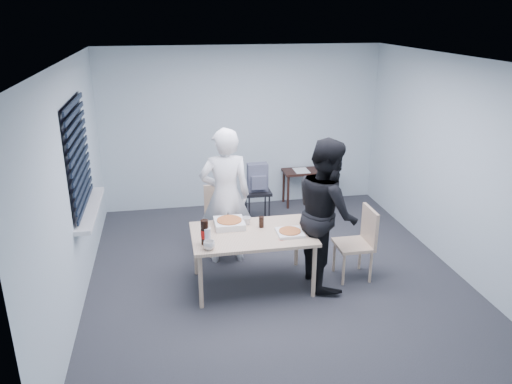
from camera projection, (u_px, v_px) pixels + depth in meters
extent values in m
plane|color=#2A2B2F|center=(275.00, 275.00, 6.20)|extent=(5.00, 5.00, 0.00)
plane|color=white|center=(278.00, 60.00, 5.30)|extent=(5.00, 5.00, 0.00)
plane|color=silver|center=(242.00, 128.00, 8.06)|extent=(4.50, 0.00, 4.50)
plane|color=silver|center=(357.00, 286.00, 3.44)|extent=(4.50, 0.00, 4.50)
plane|color=silver|center=(73.00, 187.00, 5.36)|extent=(0.00, 5.00, 5.00)
plane|color=silver|center=(455.00, 165.00, 6.14)|extent=(0.00, 5.00, 5.00)
plane|color=black|center=(77.00, 155.00, 5.65)|extent=(0.00, 1.30, 1.30)
cube|color=black|center=(80.00, 155.00, 5.65)|extent=(0.04, 1.30, 1.25)
cube|color=silver|center=(90.00, 209.00, 5.89)|extent=(0.18, 1.42, 0.05)
cube|color=beige|center=(252.00, 234.00, 5.75)|extent=(1.40, 0.89, 0.04)
cylinder|color=beige|center=(201.00, 282.00, 5.41)|extent=(0.05, 0.05, 0.64)
cylinder|color=beige|center=(196.00, 250.00, 6.12)|extent=(0.05, 0.05, 0.64)
cylinder|color=beige|center=(314.00, 271.00, 5.63)|extent=(0.05, 0.05, 0.64)
cylinder|color=beige|center=(297.00, 242.00, 6.34)|extent=(0.05, 0.05, 0.64)
cube|color=beige|center=(222.00, 221.00, 6.68)|extent=(0.42, 0.42, 0.04)
cube|color=beige|center=(219.00, 200.00, 6.77)|extent=(0.42, 0.04, 0.44)
cylinder|color=beige|center=(211.00, 243.00, 6.57)|extent=(0.03, 0.03, 0.41)
cylinder|color=beige|center=(208.00, 233.00, 6.89)|extent=(0.03, 0.03, 0.41)
cylinder|color=beige|center=(236.00, 241.00, 6.63)|extent=(0.03, 0.03, 0.41)
cylinder|color=beige|center=(233.00, 231.00, 6.94)|extent=(0.03, 0.03, 0.41)
cube|color=beige|center=(353.00, 245.00, 6.01)|extent=(0.42, 0.42, 0.04)
cube|color=beige|center=(370.00, 226.00, 5.96)|extent=(0.04, 0.42, 0.44)
cylinder|color=beige|center=(344.00, 270.00, 5.90)|extent=(0.03, 0.03, 0.41)
cylinder|color=beige|center=(334.00, 256.00, 6.22)|extent=(0.03, 0.03, 0.41)
cylinder|color=beige|center=(371.00, 267.00, 5.96)|extent=(0.03, 0.03, 0.41)
cylinder|color=beige|center=(360.00, 254.00, 6.28)|extent=(0.03, 0.03, 0.41)
imported|color=white|center=(225.00, 196.00, 6.29)|extent=(0.65, 0.42, 1.77)
imported|color=black|center=(327.00, 213.00, 5.78)|extent=(0.47, 0.86, 1.77)
cube|color=#351B15|center=(310.00, 171.00, 8.29)|extent=(0.89, 0.40, 0.04)
cylinder|color=#351B15|center=(288.00, 193.00, 8.18)|extent=(0.04, 0.04, 0.55)
cylinder|color=#351B15|center=(284.00, 186.00, 8.47)|extent=(0.04, 0.04, 0.55)
cylinder|color=#351B15|center=(335.00, 190.00, 8.32)|extent=(0.04, 0.04, 0.55)
cylinder|color=#351B15|center=(329.00, 183.00, 8.61)|extent=(0.04, 0.04, 0.55)
cube|color=black|center=(257.00, 192.00, 7.53)|extent=(0.39, 0.39, 0.04)
cylinder|color=black|center=(249.00, 213.00, 7.45)|extent=(0.04, 0.04, 0.49)
cylinder|color=black|center=(246.00, 205.00, 7.74)|extent=(0.04, 0.04, 0.49)
cylinder|color=black|center=(269.00, 211.00, 7.51)|extent=(0.04, 0.04, 0.49)
cylinder|color=black|center=(265.00, 204.00, 7.79)|extent=(0.04, 0.04, 0.49)
cube|color=slate|center=(257.00, 177.00, 7.45)|extent=(0.30, 0.16, 0.42)
cube|color=slate|center=(259.00, 183.00, 7.36)|extent=(0.22, 0.06, 0.20)
cube|color=white|center=(229.00, 225.00, 5.91)|extent=(0.35, 0.35, 0.04)
cube|color=white|center=(229.00, 222.00, 5.90)|extent=(0.35, 0.35, 0.04)
cylinder|color=#CC7F38|center=(229.00, 220.00, 5.89)|extent=(0.29, 0.29, 0.01)
cube|color=white|center=(290.00, 233.00, 5.71)|extent=(0.30, 0.30, 0.03)
cylinder|color=#CC7F38|center=(290.00, 231.00, 5.71)|extent=(0.25, 0.25, 0.01)
imported|color=silver|center=(209.00, 245.00, 5.33)|extent=(0.17, 0.17, 0.10)
imported|color=silver|center=(247.00, 221.00, 5.95)|extent=(0.10, 0.10, 0.09)
cylinder|color=black|center=(261.00, 222.00, 5.87)|extent=(0.08, 0.08, 0.13)
cylinder|color=black|center=(205.00, 232.00, 5.42)|extent=(0.09, 0.09, 0.28)
cylinder|color=red|center=(205.00, 234.00, 5.43)|extent=(0.09, 0.09, 0.09)
cylinder|color=silver|center=(207.00, 236.00, 5.43)|extent=(0.10, 0.10, 0.20)
torus|color=red|center=(281.00, 240.00, 5.57)|extent=(0.07, 0.07, 0.00)
cube|color=white|center=(301.00, 170.00, 8.25)|extent=(0.30, 0.36, 0.01)
cube|color=black|center=(323.00, 167.00, 8.31)|extent=(0.18, 0.15, 0.06)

